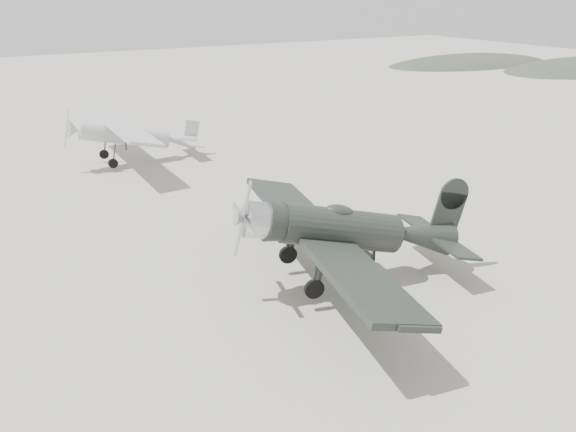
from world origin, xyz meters
The scene contains 5 objects.
ground centered at (0.00, 0.00, 0.00)m, with size 160.00×160.00×0.00m, color gray.
hill_northeast centered at (50.00, 40.00, 0.00)m, with size 32.00×16.00×5.20m, color #333C2B.
lowwing_monoplane centered at (-1.06, -2.52, 2.00)m, with size 8.51×11.80×3.79m.
highwing_monoplane centered at (-3.64, 15.73, 1.93)m, with size 7.71×10.78×3.08m.
sign_board centered at (0.23, -2.00, 0.73)m, with size 0.16×0.84×1.21m.
Camera 1 is at (-11.67, -16.68, 9.69)m, focal length 35.00 mm.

